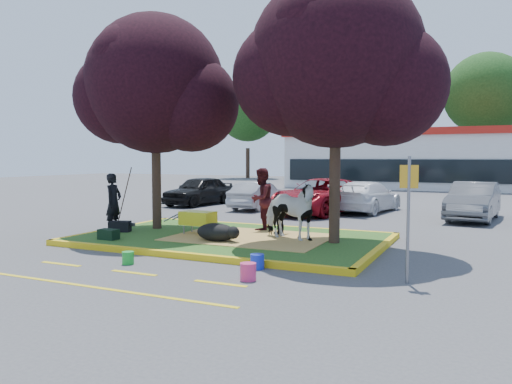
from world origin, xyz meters
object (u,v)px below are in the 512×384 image
at_px(cow, 289,211).
at_px(sign_post, 408,206).
at_px(bucket_blue, 257,262).
at_px(car_silver, 258,195).
at_px(car_black, 199,191).
at_px(calf, 216,232).
at_px(handler, 114,202).
at_px(wheelbarrow, 198,218).
at_px(bucket_pink, 248,272).
at_px(bucket_green, 128,258).

height_order(cow, sign_post, sign_post).
height_order(bucket_blue, car_silver, car_silver).
xyz_separation_m(cow, car_black, (-8.08, 8.65, -0.21)).
height_order(car_black, car_silver, car_black).
relative_size(cow, car_black, 0.44).
bearing_deg(calf, handler, 171.24).
bearing_deg(wheelbarrow, cow, 7.92).
distance_m(sign_post, car_silver, 13.73).
xyz_separation_m(calf, car_silver, (-3.08, 9.22, 0.22)).
bearing_deg(calf, car_black, 120.93).
distance_m(cow, sign_post, 4.48).
bearing_deg(car_black, bucket_pink, -48.14).
distance_m(cow, bucket_blue, 3.03).
height_order(sign_post, bucket_green, sign_post).
height_order(calf, car_black, car_black).
height_order(calf, bucket_green, calf).
bearing_deg(handler, car_silver, -10.72).
bearing_deg(bucket_pink, calf, 129.12).
bearing_deg(handler, wheelbarrow, -87.10).
height_order(cow, car_silver, cow).
height_order(cow, bucket_green, cow).
bearing_deg(wheelbarrow, bucket_green, -80.10).
relative_size(car_black, car_silver, 1.13).
distance_m(bucket_green, bucket_blue, 2.88).
distance_m(bucket_green, car_black, 13.61).
bearing_deg(bucket_green, handler, 134.83).
bearing_deg(bucket_green, bucket_blue, 15.71).
bearing_deg(sign_post, car_black, 127.70).
relative_size(wheelbarrow, bucket_blue, 5.55).
height_order(calf, sign_post, sign_post).
bearing_deg(cow, bucket_blue, -154.48).
bearing_deg(wheelbarrow, car_black, 125.52).
xyz_separation_m(calf, bucket_green, (-0.71, -2.67, -0.25)).
distance_m(cow, bucket_pink, 3.99).
relative_size(wheelbarrow, bucket_green, 6.25).
bearing_deg(calf, bucket_blue, -45.24).
distance_m(wheelbarrow, sign_post, 6.74).
relative_size(wheelbarrow, car_black, 0.42).
relative_size(bucket_green, bucket_pink, 0.83).
height_order(bucket_pink, car_silver, car_silver).
relative_size(sign_post, bucket_blue, 7.56).
bearing_deg(bucket_pink, sign_post, 20.88).
bearing_deg(cow, car_black, 60.20).
relative_size(cow, bucket_green, 6.60).
bearing_deg(car_silver, sign_post, 127.03).
height_order(sign_post, car_black, sign_post).
xyz_separation_m(cow, calf, (-1.64, -1.01, -0.54)).
distance_m(handler, sign_post, 9.11).
xyz_separation_m(handler, car_black, (-2.70, 9.27, -0.30)).
distance_m(calf, handler, 3.82).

